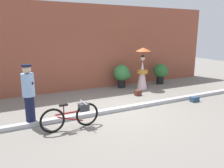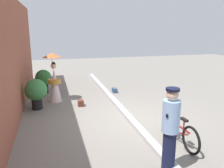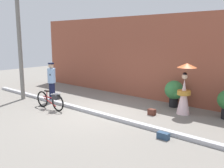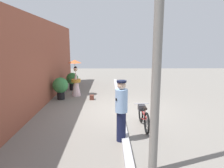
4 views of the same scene
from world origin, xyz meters
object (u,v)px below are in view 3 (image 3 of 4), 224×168
(person_with_parasol, at_px, (184,90))
(utility_pole, at_px, (20,47))
(person_officer, at_px, (52,81))
(backpack_on_pavement, at_px, (152,112))
(backpack_spare, at_px, (163,136))
(potted_plant_by_door, at_px, (174,92))
(bicycle_near_officer, at_px, (51,100))

(person_with_parasol, bearing_deg, utility_pole, -158.10)
(person_officer, relative_size, utility_pole, 0.36)
(backpack_on_pavement, distance_m, backpack_spare, 2.22)
(potted_plant_by_door, xyz_separation_m, backpack_on_pavement, (-0.10, -1.52, -0.53))
(potted_plant_by_door, height_order, backpack_on_pavement, potted_plant_by_door)
(bicycle_near_officer, bearing_deg, backpack_spare, 3.18)
(backpack_spare, xyz_separation_m, utility_pole, (-7.26, -0.07, 2.30))
(person_with_parasol, height_order, backpack_on_pavement, person_with_parasol)
(person_with_parasol, relative_size, potted_plant_by_door, 1.74)
(person_officer, distance_m, potted_plant_by_door, 5.25)
(bicycle_near_officer, bearing_deg, backpack_on_pavement, 30.03)
(backpack_on_pavement, height_order, backpack_spare, backpack_on_pavement)
(person_with_parasol, distance_m, backpack_spare, 2.79)
(potted_plant_by_door, distance_m, backpack_spare, 3.53)
(person_with_parasol, bearing_deg, potted_plant_by_door, 138.35)
(potted_plant_by_door, height_order, utility_pole, utility_pole)
(bicycle_near_officer, height_order, backpack_on_pavement, bicycle_near_officer)
(bicycle_near_officer, xyz_separation_m, backpack_spare, (4.84, 0.27, -0.28))
(bicycle_near_officer, height_order, person_with_parasol, person_with_parasol)
(backpack_on_pavement, bearing_deg, utility_pole, -163.09)
(potted_plant_by_door, bearing_deg, utility_pole, -150.96)
(person_with_parasol, distance_m, utility_pole, 7.31)
(bicycle_near_officer, bearing_deg, person_with_parasol, 34.21)
(person_with_parasol, height_order, backpack_spare, person_with_parasol)
(person_with_parasol, xyz_separation_m, backpack_on_pavement, (-0.81, -0.90, -0.78))
(backpack_spare, bearing_deg, potted_plant_by_door, 112.46)
(person_officer, height_order, backpack_spare, person_officer)
(potted_plant_by_door, distance_m, backpack_on_pavement, 1.62)
(person_officer, height_order, backpack_on_pavement, person_officer)
(utility_pole, bearing_deg, bicycle_near_officer, -4.62)
(person_with_parasol, distance_m, backpack_on_pavement, 1.44)
(backpack_on_pavement, bearing_deg, bicycle_near_officer, -149.97)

